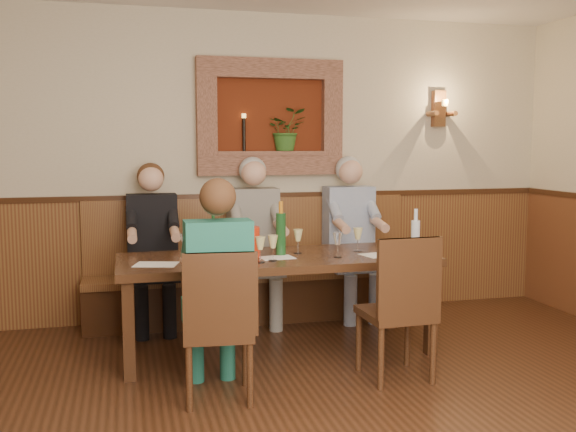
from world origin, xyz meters
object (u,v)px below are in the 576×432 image
object	(u,v)px
person_bench_left	(153,261)
dining_table	(277,265)
chair_near_left	(219,356)
chair_near_right	(396,337)
spittoon_bucket	(246,242)
wine_bottle_green_b	(213,237)
person_chair_front	(217,307)
water_bottle	(415,237)
person_bench_right	(352,250)
wine_bottle_green_a	(281,233)
bench	(253,284)
person_bench_mid	(255,254)

from	to	relation	value
person_bench_left	dining_table	bearing A→B (deg)	-42.94
chair_near_left	chair_near_right	xyz separation A→B (m)	(1.23, 0.06, 0.01)
spittoon_bucket	wine_bottle_green_b	distance (m)	0.28
chair_near_left	person_bench_left	world-z (taller)	person_bench_left
person_chair_front	water_bottle	world-z (taller)	person_chair_front
spittoon_bucket	person_bench_right	bearing A→B (deg)	35.74
person_bench_left	wine_bottle_green_a	size ratio (longest dim) A/B	3.46
bench	person_bench_left	distance (m)	0.95
chair_near_left	person_bench_left	bearing A→B (deg)	106.72
person_bench_right	person_chair_front	bearing A→B (deg)	-132.67
wine_bottle_green_b	person_bench_left	bearing A→B (deg)	123.54
bench	person_bench_left	world-z (taller)	person_bench_left
bench	person_bench_mid	world-z (taller)	person_bench_mid
person_bench_left	spittoon_bucket	size ratio (longest dim) A/B	6.30
bench	person_bench_left	size ratio (longest dim) A/B	2.08
person_bench_left	wine_bottle_green_a	distance (m)	1.28
spittoon_bucket	wine_bottle_green_a	world-z (taller)	wine_bottle_green_a
spittoon_bucket	wine_bottle_green_b	world-z (taller)	wine_bottle_green_b
person_chair_front	wine_bottle_green_b	xyz separation A→B (m)	(0.11, 0.96, 0.31)
chair_near_right	person_bench_right	size ratio (longest dim) A/B	0.67
spittoon_bucket	water_bottle	world-z (taller)	water_bottle
person_bench_right	wine_bottle_green_b	size ratio (longest dim) A/B	4.23
person_bench_right	spittoon_bucket	xyz separation A→B (m)	(-1.15, -0.83, 0.24)
person_bench_mid	person_chair_front	world-z (taller)	person_bench_mid
chair_near_right	water_bottle	xyz separation A→B (m)	(0.37, 0.51, 0.61)
dining_table	person_bench_right	distance (m)	1.24
person_bench_left	wine_bottle_green_b	size ratio (longest dim) A/B	4.09
water_bottle	spittoon_bucket	bearing A→B (deg)	167.91
wine_bottle_green_b	person_bench_right	bearing A→B (deg)	25.50
chair_near_right	person_bench_mid	bearing A→B (deg)	110.43
spittoon_bucket	person_bench_mid	bearing A→B (deg)	74.16
person_chair_front	wine_bottle_green_b	bearing A→B (deg)	83.31
chair_near_right	wine_bottle_green_a	xyz separation A→B (m)	(-0.62, 0.80, 0.63)
person_bench_right	spittoon_bucket	size ratio (longest dim) A/B	6.52
person_bench_mid	chair_near_left	bearing A→B (deg)	-108.95
bench	chair_near_left	size ratio (longest dim) A/B	3.10
person_bench_right	water_bottle	world-z (taller)	person_bench_right
bench	person_bench_right	world-z (taller)	person_bench_right
chair_near_left	chair_near_right	size ratio (longest dim) A/B	0.97
person_bench_right	wine_bottle_green_a	bearing A→B (deg)	-137.20
dining_table	chair_near_right	size ratio (longest dim) A/B	2.40
bench	chair_near_left	xyz separation A→B (m)	(-0.58, -1.78, -0.05)
chair_near_left	person_bench_mid	size ratio (longest dim) A/B	0.65
person_bench_left	person_chair_front	bearing A→B (deg)	-78.67
person_bench_left	spittoon_bucket	xyz separation A→B (m)	(0.66, -0.83, 0.27)
person_bench_right	dining_table	bearing A→B (deg)	-137.50
person_bench_right	water_bottle	xyz separation A→B (m)	(0.12, -1.10, 0.27)
dining_table	person_bench_right	world-z (taller)	person_bench_right
person_bench_right	water_bottle	bearing A→B (deg)	-83.96
bench	person_chair_front	xyz separation A→B (m)	(-0.58, -1.72, 0.25)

